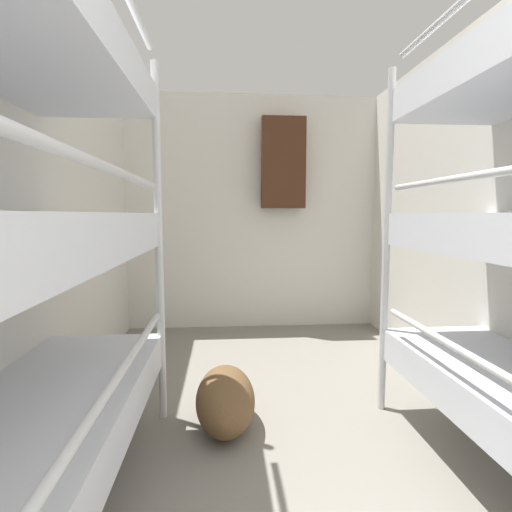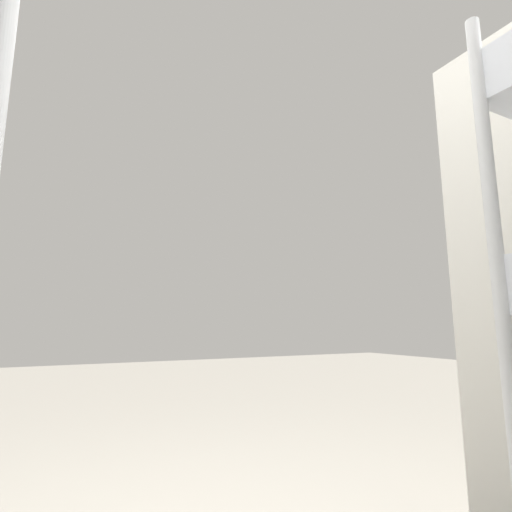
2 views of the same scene
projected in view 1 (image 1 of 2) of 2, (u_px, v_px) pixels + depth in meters
wall_left at (7, 212)px, 1.89m from camera, size 0.06×4.46×2.40m
wall_back at (252, 213)px, 4.17m from camera, size 2.70×0.06×2.40m
bunk_stack_left_near at (4, 239)px, 1.23m from camera, size 0.65×1.94×2.05m
duffel_bag at (225, 400)px, 2.22m from camera, size 0.33×0.61×0.33m
hanging_coat at (283, 163)px, 4.00m from camera, size 0.44×0.12×0.90m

